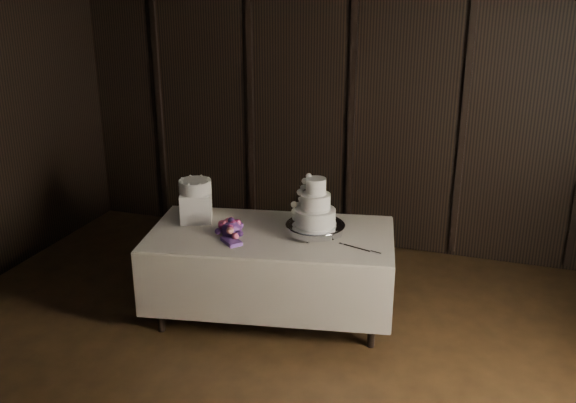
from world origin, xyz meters
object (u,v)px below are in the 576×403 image
at_px(display_table, 271,271).
at_px(bouquet, 231,229).
at_px(wedding_cake, 312,207).
at_px(box_pedestal, 196,206).
at_px(small_cake, 195,186).
at_px(cake_stand, 315,229).

distance_m(display_table, bouquet, 0.52).
relative_size(wedding_cake, box_pedestal, 1.50).
relative_size(bouquet, small_cake, 1.47).
relative_size(display_table, cake_stand, 4.44).
xyz_separation_m(cake_stand, box_pedestal, (-1.05, -0.01, 0.08)).
bearing_deg(cake_stand, bouquet, -157.83).
bearing_deg(display_table, box_pedestal, 163.76).
xyz_separation_m(cake_stand, wedding_cake, (-0.03, -0.02, 0.20)).
distance_m(cake_stand, small_cake, 1.09).
bearing_deg(wedding_cake, display_table, -160.21).
bearing_deg(box_pedestal, display_table, -5.52).
height_order(bouquet, box_pedestal, box_pedestal).
height_order(wedding_cake, bouquet, wedding_cake).
bearing_deg(bouquet, small_cake, 150.62).
distance_m(bouquet, small_cake, 0.55).
bearing_deg(box_pedestal, small_cake, 0.00).
distance_m(cake_stand, box_pedestal, 1.06).
bearing_deg(bouquet, box_pedestal, 150.62).
xyz_separation_m(wedding_cake, box_pedestal, (-1.03, 0.00, -0.12)).
height_order(display_table, box_pedestal, box_pedestal).
xyz_separation_m(wedding_cake, small_cake, (-1.03, 0.00, 0.06)).
bearing_deg(small_cake, cake_stand, 0.75).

